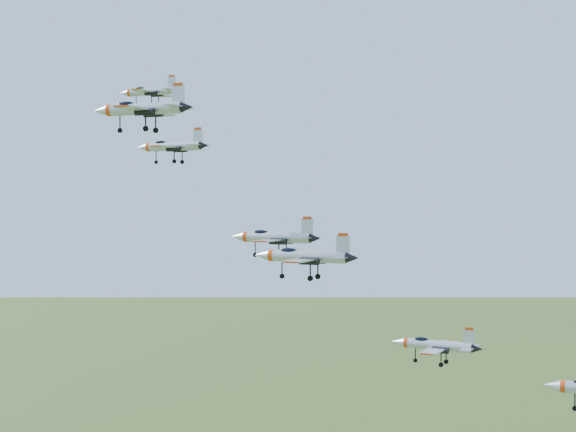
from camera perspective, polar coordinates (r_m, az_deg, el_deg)
The scene contains 6 objects.
jet_lead at distance 133.55m, azimuth -9.85°, elevation 8.72°, with size 11.51×9.68×3.09m.
jet_left_high at distance 114.38m, azimuth -8.30°, elevation 4.93°, with size 11.74×9.84×3.14m.
jet_right_high at distance 93.12m, azimuth -10.40°, elevation 7.51°, with size 12.69×10.74×3.43m.
jet_left_low at distance 107.73m, azimuth -0.99°, elevation -1.51°, with size 13.29×11.11×3.56m.
jet_right_low at distance 83.98m, azimuth 1.16°, elevation -2.87°, with size 11.79×9.88×3.16m.
jet_trail at distance 91.70m, azimuth 10.41°, elevation -9.00°, with size 10.53×8.74×2.81m.
Camera 1 is at (65.83, -87.20, 122.97)m, focal length 50.00 mm.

